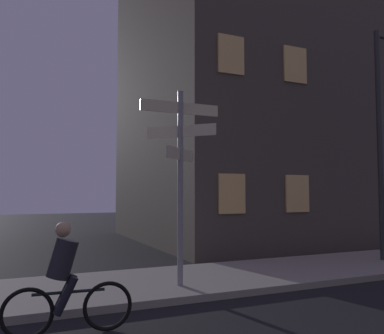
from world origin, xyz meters
name	(u,v)px	position (x,y,z in m)	size (l,w,h in m)	color
sidewalk_kerb	(150,284)	(0.00, 7.18, 0.07)	(40.00, 2.97, 0.14)	gray
signpost	(180,166)	(0.44, 6.54, 2.59)	(1.75, 1.13, 4.01)	gray
street_lamp	(383,125)	(7.02, 7.12, 3.98)	(1.37, 0.28, 6.61)	#2D2D30
cyclist	(66,283)	(-2.00, 4.90, 0.75)	(1.82, 0.35, 1.61)	black
building_right_block	(269,68)	(8.13, 14.32, 7.89)	(12.15, 9.88, 15.79)	#4C443D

